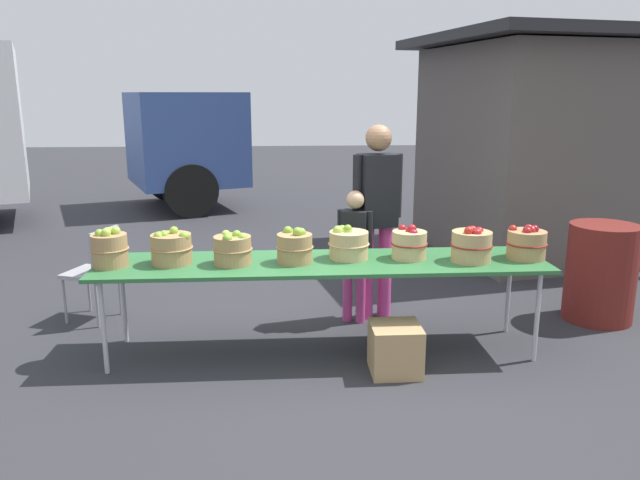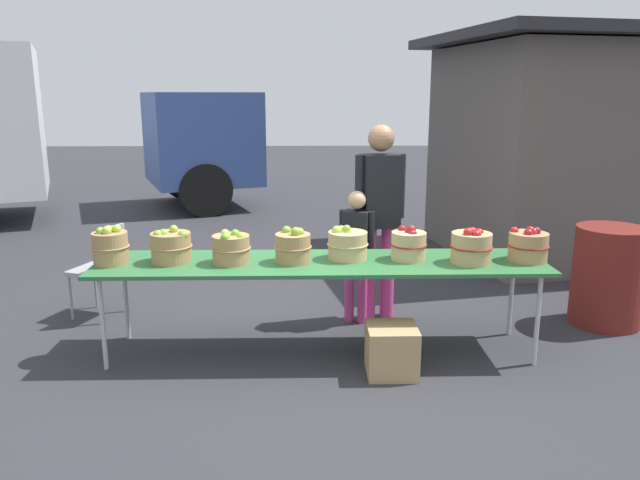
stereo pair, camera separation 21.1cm
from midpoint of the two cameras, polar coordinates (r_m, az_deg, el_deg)
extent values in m
plane|color=#2D2D33|center=(5.02, 1.31, -10.29)|extent=(40.00, 40.00, 0.00)
cube|color=#2D6B38|center=(4.77, 1.35, -2.19)|extent=(3.50, 0.76, 0.03)
cylinder|color=#B2B2B7|center=(4.81, -18.45, -7.48)|extent=(0.04, 0.04, 0.72)
cylinder|color=#B2B2B7|center=(4.96, 20.81, -7.04)|extent=(0.04, 0.04, 0.72)
cylinder|color=#B2B2B7|center=(5.35, -16.61, -5.21)|extent=(0.04, 0.04, 0.72)
cylinder|color=#B2B2B7|center=(5.49, 18.50, -4.89)|extent=(0.04, 0.04, 0.72)
cylinder|color=#A87F51|center=(4.91, -17.83, -0.73)|extent=(0.27, 0.27, 0.25)
torus|color=#A87F51|center=(4.91, -17.84, -0.59)|extent=(0.29, 0.29, 0.01)
sphere|color=#9EC647|center=(4.84, -18.14, 0.82)|extent=(0.07, 0.07, 0.07)
sphere|color=#8CB738|center=(4.90, -18.01, 0.86)|extent=(0.08, 0.08, 0.08)
sphere|color=#8CB738|center=(4.91, -17.66, 0.89)|extent=(0.07, 0.07, 0.07)
sphere|color=#9EC647|center=(4.89, -17.30, 0.99)|extent=(0.07, 0.07, 0.07)
sphere|color=#7AA833|center=(4.92, -17.84, 0.83)|extent=(0.06, 0.06, 0.06)
sphere|color=#8CB738|center=(4.87, -18.67, 0.74)|extent=(0.07, 0.07, 0.07)
cylinder|color=#A87F51|center=(4.84, -12.53, -0.69)|extent=(0.31, 0.31, 0.23)
torus|color=#A87F51|center=(4.84, -12.54, -0.56)|extent=(0.33, 0.33, 0.01)
sphere|color=#7AA833|center=(4.74, -11.45, 0.43)|extent=(0.08, 0.08, 0.08)
sphere|color=#7AA833|center=(4.80, -13.20, 0.57)|extent=(0.08, 0.08, 0.08)
sphere|color=#8CB738|center=(4.85, -12.30, 0.99)|extent=(0.07, 0.07, 0.07)
sphere|color=#8CB738|center=(4.79, -13.70, 0.49)|extent=(0.07, 0.07, 0.07)
cylinder|color=#A87F51|center=(4.73, -7.05, -0.87)|extent=(0.29, 0.29, 0.22)
torus|color=#A87F51|center=(4.73, -7.05, -0.74)|extent=(0.31, 0.31, 0.01)
sphere|color=#9EC647|center=(4.80, -7.62, 0.60)|extent=(0.07, 0.07, 0.07)
sphere|color=#7AA833|center=(4.73, -6.66, 0.59)|extent=(0.07, 0.07, 0.07)
sphere|color=#7AA833|center=(4.66, -6.10, 0.21)|extent=(0.07, 0.07, 0.07)
sphere|color=#7AA833|center=(4.61, -7.54, 0.17)|extent=(0.07, 0.07, 0.07)
sphere|color=#7AA833|center=(4.67, -7.49, 0.32)|extent=(0.07, 0.07, 0.07)
cylinder|color=#A87F51|center=(4.72, -1.27, -0.76)|extent=(0.27, 0.27, 0.22)
torus|color=#A87F51|center=(4.72, -1.27, -0.63)|extent=(0.29, 0.29, 0.01)
sphere|color=#8CB738|center=(4.78, -1.85, 0.80)|extent=(0.08, 0.08, 0.08)
sphere|color=#7AA833|center=(4.77, -1.88, 0.89)|extent=(0.07, 0.07, 0.07)
sphere|color=#7AA833|center=(4.71, -0.66, 0.69)|extent=(0.08, 0.08, 0.08)
sphere|color=#7AA833|center=(4.67, -0.99, 0.75)|extent=(0.08, 0.08, 0.08)
cylinder|color=tan|center=(4.83, 3.85, -0.50)|extent=(0.31, 0.31, 0.22)
torus|color=tan|center=(4.83, 3.86, -0.38)|extent=(0.33, 0.33, 0.01)
sphere|color=#9EC647|center=(4.80, 2.84, 0.87)|extent=(0.08, 0.08, 0.08)
sphere|color=#7AA833|center=(4.80, 3.77, 1.03)|extent=(0.06, 0.06, 0.06)
sphere|color=#8CB738|center=(4.85, 3.41, 0.81)|extent=(0.07, 0.07, 0.07)
sphere|color=#7AA833|center=(4.83, 3.24, 0.93)|extent=(0.08, 0.08, 0.08)
sphere|color=#8CB738|center=(4.81, 3.79, 0.76)|extent=(0.07, 0.07, 0.07)
sphere|color=#9EC647|center=(4.82, 3.56, 0.78)|extent=(0.07, 0.07, 0.07)
sphere|color=#8CB738|center=(4.81, 3.41, 0.59)|extent=(0.07, 0.07, 0.07)
cylinder|color=tan|center=(4.87, 9.50, -0.55)|extent=(0.27, 0.27, 0.22)
torus|color=maroon|center=(4.86, 9.51, -0.42)|extent=(0.29, 0.29, 0.01)
sphere|color=maroon|center=(4.81, 9.88, 0.49)|extent=(0.08, 0.08, 0.08)
sphere|color=maroon|center=(4.91, 8.89, 0.99)|extent=(0.06, 0.06, 0.06)
sphere|color=maroon|center=(4.84, 9.76, 0.94)|extent=(0.07, 0.07, 0.07)
sphere|color=maroon|center=(4.84, 9.56, 0.78)|extent=(0.07, 0.07, 0.07)
cylinder|color=tan|center=(4.87, 15.15, -0.73)|extent=(0.31, 0.31, 0.24)
torus|color=maroon|center=(4.86, 15.16, -0.60)|extent=(0.33, 0.33, 0.01)
sphere|color=#B22319|center=(4.84, 15.69, 0.49)|extent=(0.08, 0.08, 0.08)
sphere|color=#B22319|center=(4.77, 14.90, 0.68)|extent=(0.07, 0.07, 0.07)
sphere|color=#B22319|center=(4.84, 15.26, 0.77)|extent=(0.07, 0.07, 0.07)
sphere|color=maroon|center=(4.81, 15.16, 0.48)|extent=(0.07, 0.07, 0.07)
sphere|color=maroon|center=(4.81, 15.03, 0.68)|extent=(0.08, 0.08, 0.08)
sphere|color=maroon|center=(4.88, 15.83, 0.63)|extent=(0.07, 0.07, 0.07)
sphere|color=maroon|center=(4.78, 15.61, 0.44)|extent=(0.07, 0.07, 0.07)
cylinder|color=#A87F51|center=(5.07, 20.00, -0.61)|extent=(0.30, 0.30, 0.22)
torus|color=maroon|center=(5.06, 20.01, -0.48)|extent=(0.32, 0.32, 0.01)
sphere|color=maroon|center=(4.98, 20.06, 0.60)|extent=(0.06, 0.06, 0.06)
sphere|color=maroon|center=(5.04, 20.69, 0.77)|extent=(0.07, 0.07, 0.07)
sphere|color=maroon|center=(5.04, 20.11, 0.63)|extent=(0.07, 0.07, 0.07)
sphere|color=maroon|center=(5.02, 20.18, 0.82)|extent=(0.07, 0.07, 0.07)
sphere|color=#B22319|center=(5.05, 18.85, 0.81)|extent=(0.07, 0.07, 0.07)
sphere|color=maroon|center=(5.01, 20.10, 0.64)|extent=(0.08, 0.08, 0.08)
sphere|color=#B22319|center=(5.03, 20.44, 0.65)|extent=(0.08, 0.08, 0.08)
cylinder|color=#CC3F8C|center=(5.66, 7.38, -2.96)|extent=(0.13, 0.13, 0.86)
cylinder|color=#CC3F8C|center=(5.60, 5.67, -3.10)|extent=(0.13, 0.13, 0.86)
cube|color=black|center=(5.47, 6.74, 4.58)|extent=(0.37, 0.30, 0.65)
sphere|color=#936B4C|center=(5.42, 6.87, 9.43)|extent=(0.23, 0.23, 0.23)
cylinder|color=black|center=(5.53, 8.58, 5.00)|extent=(0.09, 0.09, 0.58)
cylinder|color=black|center=(5.40, 4.87, 4.89)|extent=(0.09, 0.09, 0.58)
cylinder|color=#CC3F8C|center=(5.52, 5.08, -4.83)|extent=(0.09, 0.09, 0.59)
cylinder|color=#CC3F8C|center=(5.55, 3.84, -4.71)|extent=(0.09, 0.09, 0.59)
cube|color=black|center=(5.39, 4.56, 0.43)|extent=(0.26, 0.23, 0.44)
sphere|color=tan|center=(5.33, 4.62, 3.75)|extent=(0.16, 0.16, 0.16)
cylinder|color=black|center=(5.36, 5.90, 0.58)|extent=(0.06, 0.06, 0.39)
cylinder|color=black|center=(5.42, 3.25, 0.78)|extent=(0.06, 0.06, 0.39)
cube|color=#334C8C|center=(11.33, -10.54, 9.36)|extent=(2.43, 2.60, 1.60)
cube|color=black|center=(11.52, -6.39, 11.16)|extent=(0.67, 1.66, 0.80)
cylinder|color=black|center=(12.31, -12.04, 5.86)|extent=(0.94, 0.58, 0.90)
cylinder|color=black|center=(10.46, -10.12, 4.64)|extent=(0.94, 0.58, 0.90)
cube|color=#59514C|center=(8.56, 23.31, 7.55)|extent=(3.41, 2.93, 2.60)
cube|color=#262628|center=(8.55, 24.20, 16.77)|extent=(3.99, 3.52, 0.12)
cube|color=white|center=(7.37, 25.58, 8.11)|extent=(1.38, 0.31, 0.90)
cube|color=#99999E|center=(5.96, -19.22, -2.70)|extent=(0.51, 0.51, 0.04)
cube|color=#99999E|center=(5.80, -17.98, -0.80)|extent=(0.17, 0.39, 0.40)
cylinder|color=gray|center=(6.25, -19.33, -4.17)|extent=(0.02, 0.02, 0.42)
cylinder|color=gray|center=(6.00, -21.32, -5.06)|extent=(0.02, 0.02, 0.42)
cylinder|color=gray|center=(6.05, -16.79, -4.55)|extent=(0.02, 0.02, 0.42)
cylinder|color=gray|center=(5.80, -18.74, -5.50)|extent=(0.02, 0.02, 0.42)
cylinder|color=maroon|center=(6.05, 26.22, -3.06)|extent=(0.61, 0.61, 0.89)
cube|color=tan|center=(4.62, 8.03, -10.15)|extent=(0.37, 0.37, 0.37)
camera|label=1|loc=(0.11, -88.80, 0.29)|focal=34.25mm
camera|label=2|loc=(0.11, 91.20, -0.29)|focal=34.25mm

